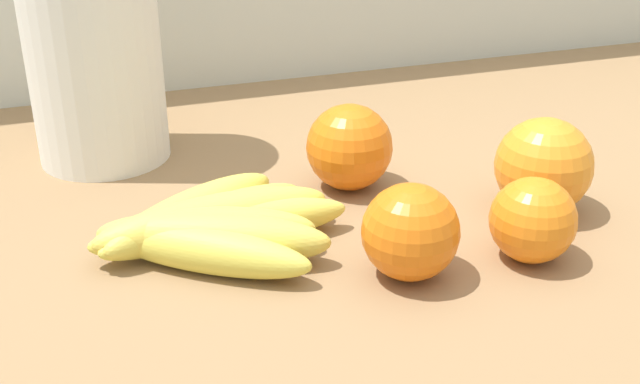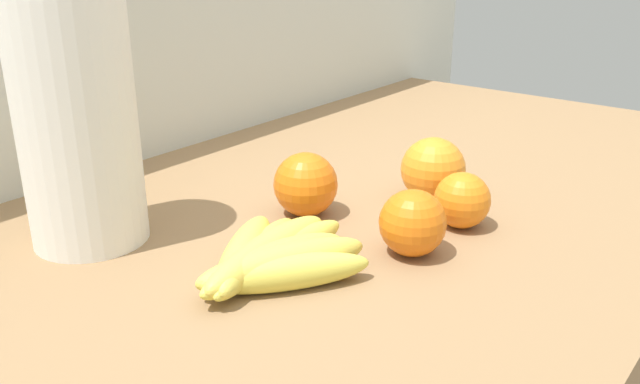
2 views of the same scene
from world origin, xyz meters
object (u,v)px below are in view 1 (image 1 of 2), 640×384
at_px(orange_far_right, 533,220).
at_px(orange_center, 410,232).
at_px(orange_front, 349,147).
at_px(paper_towel_roll, 90,24).
at_px(orange_back_left, 544,166).
at_px(banana_bunch, 209,228).

relative_size(orange_far_right, orange_center, 0.91).
relative_size(orange_front, paper_towel_roll, 0.26).
xyz_separation_m(orange_far_right, orange_center, (-0.10, 0.01, 0.00)).
distance_m(orange_center, paper_towel_roll, 0.38).
relative_size(orange_back_left, paper_towel_roll, 0.28).
bearing_deg(banana_bunch, paper_towel_roll, 105.34).
height_order(orange_back_left, orange_center, orange_back_left).
distance_m(banana_bunch, paper_towel_roll, 0.26).
distance_m(banana_bunch, orange_front, 0.17).
bearing_deg(banana_bunch, orange_center, -32.73).
xyz_separation_m(orange_back_left, orange_far_right, (-0.05, -0.07, -0.01)).
xyz_separation_m(orange_front, paper_towel_roll, (-0.21, 0.15, 0.10)).
bearing_deg(orange_far_right, orange_center, 175.36).
xyz_separation_m(orange_far_right, paper_towel_roll, (-0.29, 0.31, 0.10)).
height_order(orange_back_left, paper_towel_roll, paper_towel_roll).
xyz_separation_m(banana_bunch, paper_towel_roll, (-0.06, 0.22, 0.12)).
bearing_deg(orange_front, orange_back_left, -34.80).
relative_size(orange_back_left, orange_front, 1.05).
relative_size(orange_front, orange_center, 1.08).
height_order(banana_bunch, orange_back_left, orange_back_left).
height_order(banana_bunch, orange_center, orange_center).
bearing_deg(paper_towel_roll, orange_back_left, -35.12).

